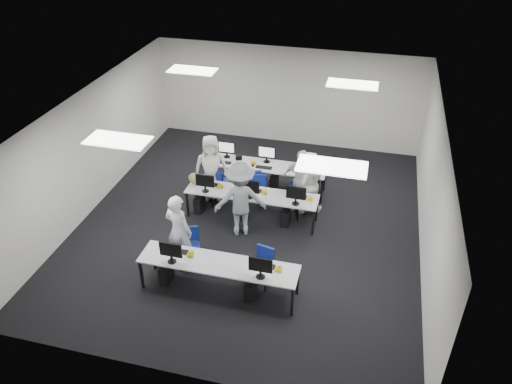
% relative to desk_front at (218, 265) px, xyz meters
% --- Properties ---
extents(room, '(9.00, 9.02, 3.00)m').
position_rel_desk_front_xyz_m(room, '(0.00, 2.40, 0.82)').
color(room, black).
rests_on(room, ground).
extents(ceiling_panels, '(5.20, 4.60, 0.02)m').
position_rel_desk_front_xyz_m(ceiling_panels, '(0.00, 2.40, 2.30)').
color(ceiling_panels, white).
rests_on(ceiling_panels, room).
extents(desk_front, '(3.20, 0.70, 0.73)m').
position_rel_desk_front_xyz_m(desk_front, '(0.00, 0.00, 0.00)').
color(desk_front, silver).
rests_on(desk_front, ground).
extents(desk_mid, '(3.20, 0.70, 0.73)m').
position_rel_desk_front_xyz_m(desk_mid, '(0.00, 2.60, 0.00)').
color(desk_mid, silver).
rests_on(desk_mid, ground).
extents(desk_back, '(3.20, 0.70, 0.73)m').
position_rel_desk_front_xyz_m(desk_back, '(0.00, 4.00, 0.00)').
color(desk_back, silver).
rests_on(desk_back, ground).
extents(equipment_front, '(2.51, 0.41, 1.19)m').
position_rel_desk_front_xyz_m(equipment_front, '(-0.19, -0.02, -0.32)').
color(equipment_front, '#0C4BA6').
rests_on(equipment_front, desk_front).
extents(equipment_mid, '(2.91, 0.41, 1.19)m').
position_rel_desk_front_xyz_m(equipment_mid, '(-0.19, 2.58, -0.32)').
color(equipment_mid, white).
rests_on(equipment_mid, desk_mid).
extents(equipment_back, '(2.91, 0.41, 1.19)m').
position_rel_desk_front_xyz_m(equipment_back, '(0.19, 4.02, -0.32)').
color(equipment_back, white).
rests_on(equipment_back, desk_back).
extents(chair_0, '(0.56, 0.59, 0.88)m').
position_rel_desk_front_xyz_m(chair_0, '(-0.85, 0.63, -0.40)').
color(chair_0, navy).
rests_on(chair_0, ground).
extents(chair_1, '(0.49, 0.52, 0.82)m').
position_rel_desk_front_xyz_m(chair_1, '(0.77, 0.46, -0.42)').
color(chair_1, navy).
rests_on(chair_1, ground).
extents(chair_2, '(0.51, 0.55, 0.92)m').
position_rel_desk_front_xyz_m(chair_2, '(-1.26, 3.09, -0.39)').
color(chair_2, navy).
rests_on(chair_2, ground).
extents(chair_3, '(0.53, 0.56, 0.86)m').
position_rel_desk_front_xyz_m(chair_3, '(-0.11, 3.26, -0.41)').
color(chair_3, navy).
rests_on(chair_3, ground).
extents(chair_4, '(0.55, 0.58, 0.90)m').
position_rel_desk_front_xyz_m(chair_4, '(1.24, 3.06, -0.40)').
color(chair_4, navy).
rests_on(chair_4, ground).
extents(chair_5, '(0.51, 0.53, 0.84)m').
position_rel_desk_front_xyz_m(chair_5, '(-1.05, 3.38, -0.42)').
color(chair_5, navy).
rests_on(chair_5, ground).
extents(chair_6, '(0.49, 0.52, 0.84)m').
position_rel_desk_front_xyz_m(chair_6, '(-0.03, 3.49, -0.42)').
color(chair_6, navy).
rests_on(chair_6, ground).
extents(chair_7, '(0.49, 0.52, 0.83)m').
position_rel_desk_front_xyz_m(chair_7, '(0.98, 3.51, -0.42)').
color(chair_7, navy).
rests_on(chair_7, ground).
extents(handbag, '(0.36, 0.24, 0.29)m').
position_rel_desk_front_xyz_m(handbag, '(-1.45, 2.69, 0.19)').
color(handbag, tan).
rests_on(handbag, desk_mid).
extents(student_0, '(0.72, 0.57, 1.73)m').
position_rel_desk_front_xyz_m(student_0, '(-1.07, 0.63, 0.18)').
color(student_0, beige).
rests_on(student_0, ground).
extents(student_1, '(0.86, 0.74, 1.56)m').
position_rel_desk_front_xyz_m(student_1, '(1.26, 3.33, 0.10)').
color(student_1, beige).
rests_on(student_1, ground).
extents(student_2, '(0.99, 0.79, 1.76)m').
position_rel_desk_front_xyz_m(student_2, '(-1.23, 3.27, 0.20)').
color(student_2, beige).
rests_on(student_2, ground).
extents(student_3, '(1.07, 0.75, 1.68)m').
position_rel_desk_front_xyz_m(student_3, '(1.06, 3.27, 0.16)').
color(student_3, beige).
rests_on(student_3, ground).
extents(photographer, '(1.36, 1.07, 1.85)m').
position_rel_desk_front_xyz_m(photographer, '(-0.11, 2.00, 0.25)').
color(photographer, gray).
rests_on(photographer, ground).
extents(dslr_camera, '(0.20, 0.22, 0.10)m').
position_rel_desk_front_xyz_m(dslr_camera, '(-0.17, 2.17, 1.23)').
color(dslr_camera, black).
rests_on(dslr_camera, photographer).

